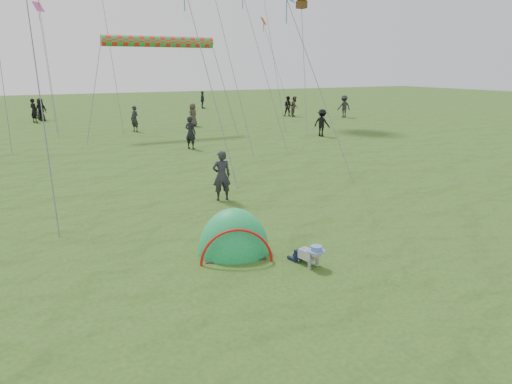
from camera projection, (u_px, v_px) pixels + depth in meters
name	position (u px, v px, depth m)	size (l,w,h in m)	color
ground	(321.00, 274.00, 9.27)	(140.00, 140.00, 0.00)	#214C17
crawling_toddler	(309.00, 254.00, 9.60)	(0.47, 0.66, 0.51)	black
popup_tent	(234.00, 253.00, 10.32)	(1.61, 1.33, 2.08)	#0A843F
standing_adult	(222.00, 176.00, 14.19)	(0.58, 0.38, 1.58)	#24232C
crowd_person_0	(135.00, 119.00, 29.32)	(0.60, 0.40, 1.65)	black
crowd_person_2	(202.00, 100.00, 45.72)	(1.01, 0.42, 1.72)	#21303D
crowd_person_3	(322.00, 123.00, 27.38)	(1.05, 0.60, 1.62)	black
crowd_person_4	(193.00, 115.00, 32.05)	(0.78, 0.51, 1.60)	#3B332B
crowd_person_6	(190.00, 133.00, 23.15)	(0.60, 0.40, 1.66)	black
crowd_person_7	(295.00, 106.00, 38.31)	(0.82, 0.64, 1.68)	#40362D
crowd_person_8	(41.00, 110.00, 35.19)	(0.98, 0.41, 1.67)	black
crowd_person_9	(344.00, 106.00, 37.65)	(1.16, 0.67, 1.80)	black
crowd_person_10	(40.00, 109.00, 35.78)	(0.83, 0.54, 1.70)	black
crowd_person_12	(34.00, 111.00, 34.17)	(0.65, 0.43, 1.78)	black
crowd_person_13	(288.00, 106.00, 38.51)	(0.81, 0.63, 1.67)	black
rainbow_tube_kite	(159.00, 42.00, 26.99)	(0.64, 0.64, 6.64)	red
diamond_kite_5	(38.00, 7.00, 30.95)	(0.75, 0.75, 0.00)	#EB4EB4
diamond_kite_7	(263.00, 21.00, 36.84)	(0.70, 0.70, 0.00)	#CC3904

